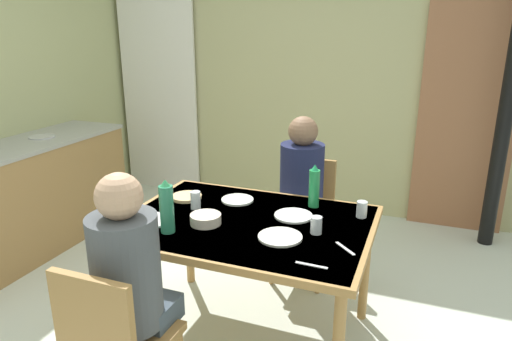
{
  "coord_description": "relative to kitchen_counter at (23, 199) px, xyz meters",
  "views": [
    {
      "loc": [
        1.19,
        -2.14,
        1.79
      ],
      "look_at": [
        0.3,
        0.19,
        1.0
      ],
      "focal_mm": 32.21,
      "sensor_mm": 36.0,
      "label": 1
    }
  ],
  "objects": [
    {
      "name": "chair_far_diner",
      "position": [
        2.23,
        0.46,
        0.05
      ],
      "size": [
        0.4,
        0.4,
        0.87
      ],
      "rotation": [
        0.0,
        0.0,
        3.14
      ],
      "color": "#A57840",
      "rests_on": "ground_plane"
    },
    {
      "name": "water_bottle_green_far",
      "position": [
        1.79,
        -0.67,
        0.44
      ],
      "size": [
        0.08,
        0.08,
        0.29
      ],
      "color": "#318B63",
      "rests_on": "dining_table"
    },
    {
      "name": "person_near_diner",
      "position": [
        1.85,
        -1.11,
        0.33
      ],
      "size": [
        0.3,
        0.37,
        0.77
      ],
      "color": "#42505E",
      "rests_on": "ground_plane"
    },
    {
      "name": "drinking_glass_spare_center",
      "position": [
        2.52,
        -0.41,
        0.35
      ],
      "size": [
        0.06,
        0.06,
        0.09
      ],
      "primitive_type": "cylinder",
      "color": "silver",
      "rests_on": "dining_table"
    },
    {
      "name": "dinner_plate_far_center",
      "position": [
        2.36,
        -0.53,
        0.31
      ],
      "size": [
        0.23,
        0.23,
        0.01
      ],
      "primitive_type": "cylinder",
      "color": "white",
      "rests_on": "dining_table"
    },
    {
      "name": "stove_pipe_column",
      "position": [
        3.57,
        1.5,
        0.91
      ],
      "size": [
        0.12,
        0.12,
        2.71
      ],
      "primitive_type": "cylinder",
      "color": "black",
      "rests_on": "ground_plane"
    },
    {
      "name": "person_far_diner",
      "position": [
        2.23,
        0.32,
        0.33
      ],
      "size": [
        0.3,
        0.37,
        0.77
      ],
      "rotation": [
        0.0,
        0.0,
        3.14
      ],
      "color": "#202443",
      "rests_on": "ground_plane"
    },
    {
      "name": "dining_table",
      "position": [
        2.12,
        -0.39,
        0.23
      ],
      "size": [
        1.38,
        1.0,
        0.75
      ],
      "color": "#A57840",
      "rests_on": "ground_plane"
    },
    {
      "name": "drinking_glass_by_far_diner",
      "position": [
        1.77,
        -0.33,
        0.35
      ],
      "size": [
        0.06,
        0.06,
        0.11
      ],
      "primitive_type": "cylinder",
      "color": "silver",
      "rests_on": "dining_table"
    },
    {
      "name": "kitchen_counter",
      "position": [
        0.0,
        0.0,
        0.0
      ],
      "size": [
        0.61,
        1.92,
        0.91
      ],
      "color": "#9B7445",
      "rests_on": "ground_plane"
    },
    {
      "name": "curtain_panel",
      "position": [
        0.22,
        1.75,
        0.69
      ],
      "size": [
        0.9,
        0.03,
        2.28
      ],
      "primitive_type": "cube",
      "color": "white",
      "rests_on": "ground_plane"
    },
    {
      "name": "water_bottle_green_near",
      "position": [
        2.42,
        -0.05,
        0.42
      ],
      "size": [
        0.06,
        0.06,
        0.26
      ],
      "color": "green",
      "rests_on": "dining_table"
    },
    {
      "name": "wall_back",
      "position": [
        1.82,
        1.85,
        0.91
      ],
      "size": [
        4.5,
        0.1,
        2.71
      ],
      "primitive_type": "cube",
      "color": "tan",
      "rests_on": "ground_plane"
    },
    {
      "name": "door_wooden",
      "position": [
        3.31,
        1.77,
        0.55
      ],
      "size": [
        0.8,
        0.05,
        2.0
      ],
      "primitive_type": "cube",
      "color": "#986240",
      "rests_on": "ground_plane"
    },
    {
      "name": "ground_plane",
      "position": [
        1.82,
        -0.43,
        -0.45
      ],
      "size": [
        5.94,
        5.94,
        0.0
      ],
      "primitive_type": "plane",
      "color": "silver"
    },
    {
      "name": "dinner_plate_near_right",
      "position": [
        2.35,
        -0.24,
        0.31
      ],
      "size": [
        0.22,
        0.22,
        0.01
      ],
      "primitive_type": "cylinder",
      "color": "white",
      "rests_on": "dining_table"
    },
    {
      "name": "cutlery_knife_near",
      "position": [
        2.58,
        -0.75,
        0.3
      ],
      "size": [
        0.15,
        0.02,
        0.0
      ],
      "primitive_type": "cube",
      "rotation": [
        0.0,
        0.0,
        3.11
      ],
      "color": "silver",
      "rests_on": "dining_table"
    },
    {
      "name": "cutlery_fork_near",
      "position": [
        2.7,
        -0.53,
        0.3
      ],
      "size": [
        0.12,
        0.12,
        0.0
      ],
      "primitive_type": "cube",
      "rotation": [
        0.0,
        0.0,
        2.36
      ],
      "color": "silver",
      "rests_on": "dining_table"
    },
    {
      "name": "dinner_plate_far_side",
      "position": [
        1.62,
        -0.59,
        0.31
      ],
      "size": [
        0.23,
        0.23,
        0.01
      ],
      "primitive_type": "cylinder",
      "color": "white",
      "rests_on": "dining_table"
    },
    {
      "name": "drinking_glass_by_near_diner",
      "position": [
        2.71,
        -0.11,
        0.35
      ],
      "size": [
        0.06,
        0.06,
        0.09
      ],
      "primitive_type": "cylinder",
      "color": "silver",
      "rests_on": "dining_table"
    },
    {
      "name": "serving_bowl_center",
      "position": [
        1.93,
        -0.51,
        0.33
      ],
      "size": [
        0.17,
        0.17,
        0.05
      ],
      "primitive_type": "cylinder",
      "color": "beige",
      "rests_on": "dining_table"
    },
    {
      "name": "bread_plate_sliced",
      "position": [
        1.64,
        -0.2,
        0.31
      ],
      "size": [
        0.19,
        0.19,
        0.02
      ],
      "primitive_type": "cylinder",
      "color": "#DBB77A",
      "rests_on": "dining_table"
    },
    {
      "name": "dinner_plate_near_left",
      "position": [
        1.95,
        -0.12,
        0.31
      ],
      "size": [
        0.2,
        0.2,
        0.01
      ],
      "primitive_type": "cylinder",
      "color": "white",
      "rests_on": "dining_table"
    }
  ]
}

